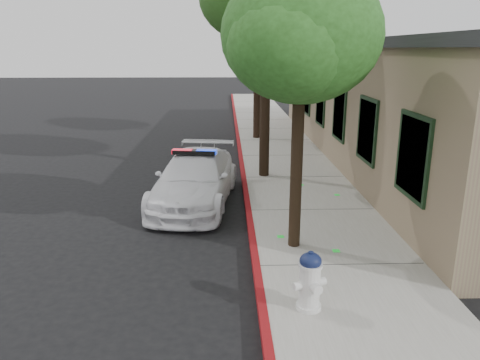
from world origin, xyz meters
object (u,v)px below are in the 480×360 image
police_car (195,179)px  street_tree_far (259,26)px  clapboard_building (422,101)px  street_tree_near (302,42)px  fire_hydrant (310,280)px

police_car → street_tree_far: street_tree_far is taller
clapboard_building → street_tree_far: (-5.77, 3.56, 2.78)m
clapboard_building → street_tree_near: size_ratio=3.95×
clapboard_building → police_car: size_ratio=4.35×
clapboard_building → street_tree_near: (-5.80, -8.10, 1.97)m
fire_hydrant → street_tree_near: 4.20m
fire_hydrant → street_tree_far: bearing=70.4°
fire_hydrant → street_tree_far: 14.66m
street_tree_near → police_car: bearing=125.0°
fire_hydrant → clapboard_building: bearing=41.5°
police_car → street_tree_far: bearing=82.7°
street_tree_near → street_tree_far: size_ratio=0.84×
fire_hydrant → street_tree_far: size_ratio=0.15×
clapboard_building → fire_hydrant: clapboard_building is taller
clapboard_building → fire_hydrant: 12.11m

